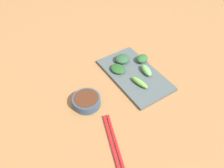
% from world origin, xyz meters
% --- Properties ---
extents(tabletop, '(2.10, 2.10, 0.02)m').
position_xyz_m(tabletop, '(0.00, 0.00, 0.01)').
color(tabletop, olive).
rests_on(tabletop, ground).
extents(sauce_bowl, '(0.10, 0.10, 0.04)m').
position_xyz_m(sauce_bowl, '(-0.12, -0.04, 0.04)').
color(sauce_bowl, '#2F4359').
rests_on(sauce_bowl, tabletop).
extents(serving_plate, '(0.19, 0.32, 0.01)m').
position_xyz_m(serving_plate, '(0.13, -0.01, 0.03)').
color(serving_plate, '#434F51').
rests_on(serving_plate, tabletop).
extents(broccoli_leafy_0, '(0.07, 0.08, 0.02)m').
position_xyz_m(broccoli_leafy_0, '(0.08, 0.04, 0.04)').
color(broccoli_leafy_0, '#204C20').
rests_on(broccoli_leafy_0, serving_plate).
extents(broccoli_leafy_1, '(0.07, 0.07, 0.03)m').
position_xyz_m(broccoli_leafy_1, '(0.13, 0.08, 0.05)').
color(broccoli_leafy_1, '#264B30').
rests_on(broccoli_leafy_1, serving_plate).
extents(broccoli_stalk_2, '(0.04, 0.07, 0.03)m').
position_xyz_m(broccoli_stalk_2, '(0.17, -0.03, 0.05)').
color(broccoli_stalk_2, '#66AB5B').
rests_on(broccoli_stalk_2, serving_plate).
extents(broccoli_stalk_3, '(0.04, 0.08, 0.02)m').
position_xyz_m(broccoli_stalk_3, '(0.11, -0.07, 0.04)').
color(broccoli_stalk_3, '#60A743').
rests_on(broccoli_stalk_3, serving_plate).
extents(broccoli_leafy_4, '(0.07, 0.06, 0.03)m').
position_xyz_m(broccoli_leafy_4, '(0.20, 0.04, 0.05)').
color(broccoli_leafy_4, '#25542A').
rests_on(broccoli_leafy_4, serving_plate).
extents(chopsticks, '(0.09, 0.22, 0.01)m').
position_xyz_m(chopsticks, '(-0.12, -0.23, 0.02)').
color(chopsticks, red).
rests_on(chopsticks, tabletop).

